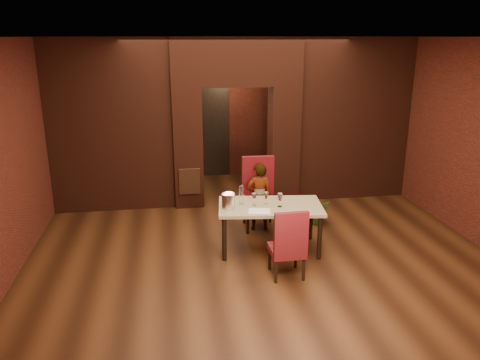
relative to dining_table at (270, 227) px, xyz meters
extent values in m
plane|color=#4A2712|center=(-0.18, 0.30, -0.37)|extent=(8.00, 8.00, 0.00)
cube|color=silver|center=(-0.18, 0.30, 2.83)|extent=(7.00, 8.00, 0.04)
cube|color=maroon|center=(-0.18, 4.30, 1.23)|extent=(7.00, 0.04, 3.20)
cube|color=maroon|center=(-0.18, -3.70, 1.23)|extent=(7.00, 0.04, 3.20)
cube|color=maroon|center=(-3.68, 0.30, 1.23)|extent=(0.04, 8.00, 3.20)
cube|color=maroon|center=(3.32, 0.30, 1.23)|extent=(0.04, 8.00, 3.20)
cube|color=maroon|center=(-1.13, 2.30, 0.78)|extent=(0.55, 0.55, 2.30)
cube|color=maroon|center=(0.77, 2.30, 0.78)|extent=(0.55, 0.55, 2.30)
cube|color=maroon|center=(-0.18, 2.30, 2.38)|extent=(2.45, 0.55, 0.90)
cube|color=maroon|center=(-2.54, 2.30, 1.23)|extent=(2.28, 0.35, 3.20)
cube|color=maroon|center=(2.18, 2.30, 1.23)|extent=(2.28, 0.35, 3.20)
cube|color=#9F562E|center=(-1.13, 2.01, 0.18)|extent=(0.40, 0.03, 0.50)
cube|color=black|center=(-0.58, 4.24, 0.68)|extent=(0.90, 0.08, 2.10)
cube|color=black|center=(-0.58, 4.20, 0.68)|extent=(1.02, 0.04, 2.22)
cube|color=tan|center=(0.00, 0.00, 0.00)|extent=(1.67, 1.07, 0.74)
cube|color=maroon|center=(0.01, 0.86, 0.25)|extent=(0.58, 0.58, 1.23)
cube|color=maroon|center=(0.05, -0.85, 0.14)|extent=(0.47, 0.47, 1.01)
imported|color=white|center=(-0.01, 0.82, 0.22)|extent=(0.44, 0.30, 1.18)
cube|color=white|center=(-0.22, -0.23, 0.37)|extent=(0.36, 0.29, 0.00)
cylinder|color=silver|center=(-0.65, -0.06, 0.49)|extent=(0.20, 0.20, 0.24)
cylinder|color=white|center=(-0.43, 0.11, 0.52)|extent=(0.07, 0.07, 0.31)
imported|color=#2D5C1D|center=(1.07, 0.90, -0.15)|extent=(0.50, 0.48, 0.43)
camera|label=1|loc=(-1.50, -6.57, 2.85)|focal=35.00mm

